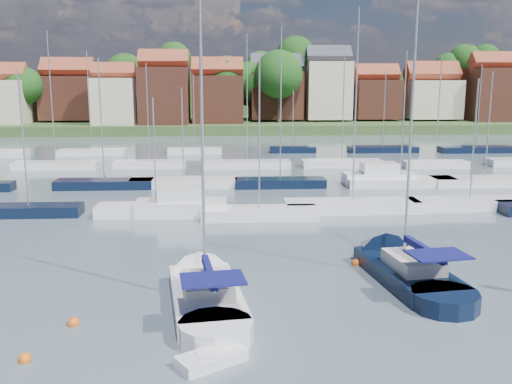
{
  "coord_description": "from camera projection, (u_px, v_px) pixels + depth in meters",
  "views": [
    {
      "loc": [
        -2.02,
        -23.28,
        10.42
      ],
      "look_at": [
        0.12,
        14.0,
        2.98
      ],
      "focal_mm": 40.0,
      "sensor_mm": 36.0,
      "label": 1
    }
  ],
  "objects": [
    {
      "name": "far_shore_town",
      "position": [
        239.0,
        101.0,
        154.06
      ],
      "size": [
        212.46,
        90.0,
        22.27
      ],
      "color": "#3C542A",
      "rests_on": "ground"
    },
    {
      "name": "buoy_c",
      "position": [
        74.0,
        325.0,
        24.54
      ],
      "size": [
        0.52,
        0.52,
        0.52
      ],
      "primitive_type": "sphere",
      "color": "#D85914",
      "rests_on": "ground"
    },
    {
      "name": "marina_field",
      "position": [
        261.0,
        176.0,
        59.38
      ],
      "size": [
        79.62,
        41.41,
        15.93
      ],
      "color": "silver",
      "rests_on": "ground"
    },
    {
      "name": "sailboat_centre",
      "position": [
        203.0,
        288.0,
        27.91
      ],
      "size": [
        4.6,
        11.98,
        15.86
      ],
      "rotation": [
        0.0,
        0.0,
        1.7
      ],
      "color": "silver",
      "rests_on": "ground"
    },
    {
      "name": "buoy_d",
      "position": [
        237.0,
        357.0,
        21.73
      ],
      "size": [
        0.41,
        0.41,
        0.41
      ],
      "primitive_type": "sphere",
      "color": "beige",
      "rests_on": "ground"
    },
    {
      "name": "tender",
      "position": [
        211.0,
        359.0,
        21.16
      ],
      "size": [
        2.8,
        2.38,
        0.55
      ],
      "rotation": [
        0.0,
        0.0,
        0.57
      ],
      "color": "silver",
      "rests_on": "ground"
    },
    {
      "name": "buoy_e",
      "position": [
        356.0,
        265.0,
        32.49
      ],
      "size": [
        0.49,
        0.49,
        0.49
      ],
      "primitive_type": "sphere",
      "color": "#D85914",
      "rests_on": "ground"
    },
    {
      "name": "buoy_b",
      "position": [
        25.0,
        361.0,
        21.38
      ],
      "size": [
        0.5,
        0.5,
        0.5
      ],
      "primitive_type": "sphere",
      "color": "#D85914",
      "rests_on": "ground"
    },
    {
      "name": "sailboat_navy",
      "position": [
        396.0,
        266.0,
        31.25
      ],
      "size": [
        4.74,
        12.22,
        16.48
      ],
      "rotation": [
        0.0,
        0.0,
        1.71
      ],
      "color": "black",
      "rests_on": "ground"
    },
    {
      "name": "ground",
      "position": [
        242.0,
        173.0,
        64.11
      ],
      "size": [
        260.0,
        260.0,
        0.0
      ],
      "primitive_type": "plane",
      "color": "#4A5764",
      "rests_on": "ground"
    }
  ]
}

